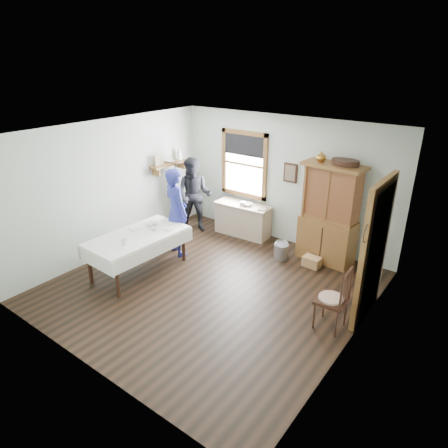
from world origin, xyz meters
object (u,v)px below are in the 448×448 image
object	(u,v)px
wicker_basket	(312,262)
woman_blue	(176,215)
dining_table	(139,253)
work_counter	(243,219)
figure_dark	(194,198)
spindle_chair	(332,298)
pail	(281,251)
china_hutch	(329,214)

from	to	relation	value
wicker_basket	woman_blue	size ratio (longest dim) A/B	0.20
dining_table	work_counter	bearing A→B (deg)	76.57
work_counter	figure_dark	world-z (taller)	figure_dark
spindle_chair	woman_blue	distance (m)	3.54
pail	dining_table	bearing A→B (deg)	-132.64
china_hutch	dining_table	distance (m)	3.68
china_hutch	wicker_basket	size ratio (longest dim) A/B	5.84
dining_table	figure_dark	size ratio (longest dim) A/B	1.19
spindle_chair	woman_blue	size ratio (longest dim) A/B	0.61
dining_table	wicker_basket	distance (m)	3.32
dining_table	pail	bearing A→B (deg)	47.36
dining_table	woman_blue	bearing A→B (deg)	86.97
china_hutch	woman_blue	distance (m)	2.99
wicker_basket	pail	bearing A→B (deg)	-173.51
dining_table	woman_blue	distance (m)	1.10
woman_blue	dining_table	bearing A→B (deg)	107.34
work_counter	dining_table	distance (m)	2.62
work_counter	dining_table	size ratio (longest dim) A/B	0.68
work_counter	pail	distance (m)	1.39
work_counter	spindle_chair	xyz separation A→B (m)	(2.94, -1.99, 0.15)
spindle_chair	figure_dark	world-z (taller)	figure_dark
figure_dark	wicker_basket	bearing A→B (deg)	-22.90
work_counter	dining_table	bearing A→B (deg)	-106.40
woman_blue	wicker_basket	bearing A→B (deg)	-135.19
figure_dark	woman_blue	bearing A→B (deg)	-89.99
work_counter	woman_blue	distance (m)	1.71
pail	wicker_basket	bearing A→B (deg)	6.49
work_counter	china_hutch	bearing A→B (deg)	-3.62
spindle_chair	dining_table	bearing A→B (deg)	-174.69
dining_table	spindle_chair	xyz separation A→B (m)	(3.55, 0.56, 0.14)
wicker_basket	woman_blue	distance (m)	2.82
pail	figure_dark	size ratio (longest dim) A/B	0.20
woman_blue	work_counter	bearing A→B (deg)	-89.34
work_counter	woman_blue	size ratio (longest dim) A/B	0.77
china_hutch	dining_table	world-z (taller)	china_hutch
woman_blue	figure_dark	distance (m)	1.20
work_counter	china_hutch	distance (m)	2.10
dining_table	figure_dark	distance (m)	2.18
china_hutch	pail	distance (m)	1.20
dining_table	spindle_chair	bearing A→B (deg)	8.94
china_hutch	woman_blue	xyz separation A→B (m)	(-2.56, -1.53, -0.15)
wicker_basket	dining_table	bearing A→B (deg)	-140.00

